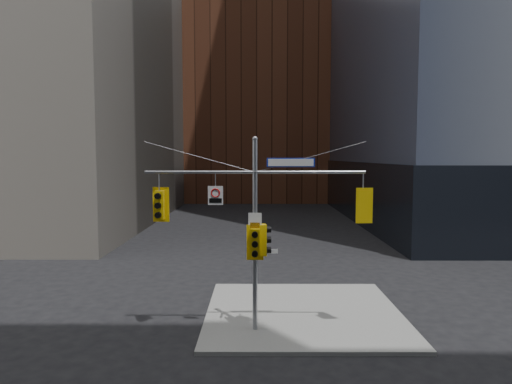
{
  "coord_description": "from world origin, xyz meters",
  "views": [
    {
      "loc": [
        0.08,
        -14.53,
        6.58
      ],
      "look_at": [
        0.04,
        2.0,
        5.28
      ],
      "focal_mm": 32.0,
      "sensor_mm": 36.0,
      "label": 1
    }
  ],
  "objects_px": {
    "traffic_light_west_arm": "(160,205)",
    "traffic_light_pole_side": "(264,240)",
    "signal_assembly": "(255,215)",
    "traffic_light_pole_front": "(255,243)",
    "traffic_light_east_arm": "(363,205)",
    "street_sign_blade": "(291,162)",
    "regulatory_sign_arm": "(215,195)"
  },
  "relations": [
    {
      "from": "traffic_light_pole_side",
      "to": "street_sign_blade",
      "type": "relative_size",
      "value": 0.66
    },
    {
      "from": "traffic_light_east_arm",
      "to": "traffic_light_pole_front",
      "type": "xyz_separation_m",
      "value": [
        -3.93,
        -0.27,
        -1.36
      ]
    },
    {
      "from": "traffic_light_pole_side",
      "to": "regulatory_sign_arm",
      "type": "bearing_deg",
      "value": 84.78
    },
    {
      "from": "traffic_light_west_arm",
      "to": "street_sign_blade",
      "type": "distance_m",
      "value": 5.03
    },
    {
      "from": "traffic_light_east_arm",
      "to": "street_sign_blade",
      "type": "relative_size",
      "value": 0.73
    },
    {
      "from": "traffic_light_pole_side",
      "to": "traffic_light_pole_front",
      "type": "relative_size",
      "value": 0.89
    },
    {
      "from": "traffic_light_pole_front",
      "to": "street_sign_blade",
      "type": "bearing_deg",
      "value": 12.54
    },
    {
      "from": "traffic_light_pole_side",
      "to": "traffic_light_pole_front",
      "type": "distance_m",
      "value": 0.44
    },
    {
      "from": "signal_assembly",
      "to": "regulatory_sign_arm",
      "type": "distance_m",
      "value": 1.62
    },
    {
      "from": "signal_assembly",
      "to": "traffic_light_pole_side",
      "type": "height_order",
      "value": "signal_assembly"
    },
    {
      "from": "signal_assembly",
      "to": "regulatory_sign_arm",
      "type": "relative_size",
      "value": 11.63
    },
    {
      "from": "traffic_light_pole_front",
      "to": "regulatory_sign_arm",
      "type": "xyz_separation_m",
      "value": [
        -1.44,
        0.25,
        1.73
      ]
    },
    {
      "from": "traffic_light_east_arm",
      "to": "traffic_light_pole_front",
      "type": "relative_size",
      "value": 0.99
    },
    {
      "from": "traffic_light_west_arm",
      "to": "traffic_light_pole_side",
      "type": "bearing_deg",
      "value": 5.37
    },
    {
      "from": "traffic_light_east_arm",
      "to": "regulatory_sign_arm",
      "type": "relative_size",
      "value": 1.87
    },
    {
      "from": "traffic_light_west_arm",
      "to": "traffic_light_pole_side",
      "type": "height_order",
      "value": "traffic_light_west_arm"
    },
    {
      "from": "traffic_light_pole_side",
      "to": "regulatory_sign_arm",
      "type": "height_order",
      "value": "regulatory_sign_arm"
    },
    {
      "from": "traffic_light_east_arm",
      "to": "street_sign_blade",
      "type": "distance_m",
      "value": 3.06
    },
    {
      "from": "traffic_light_east_arm",
      "to": "regulatory_sign_arm",
      "type": "bearing_deg",
      "value": -4.33
    },
    {
      "from": "traffic_light_east_arm",
      "to": "signal_assembly",
      "type": "bearing_deg",
      "value": -4.54
    },
    {
      "from": "signal_assembly",
      "to": "traffic_light_west_arm",
      "type": "height_order",
      "value": "signal_assembly"
    },
    {
      "from": "signal_assembly",
      "to": "traffic_light_east_arm",
      "type": "bearing_deg",
      "value": 0.01
    },
    {
      "from": "traffic_light_east_arm",
      "to": "street_sign_blade",
      "type": "xyz_separation_m",
      "value": [
        -2.63,
        0.0,
        1.55
      ]
    },
    {
      "from": "traffic_light_west_arm",
      "to": "regulatory_sign_arm",
      "type": "height_order",
      "value": "regulatory_sign_arm"
    },
    {
      "from": "signal_assembly",
      "to": "traffic_light_west_arm",
      "type": "relative_size",
      "value": 6.22
    },
    {
      "from": "traffic_light_west_arm",
      "to": "regulatory_sign_arm",
      "type": "relative_size",
      "value": 1.87
    },
    {
      "from": "street_sign_blade",
      "to": "traffic_light_west_arm",
      "type": "bearing_deg",
      "value": 178.19
    },
    {
      "from": "signal_assembly",
      "to": "traffic_light_pole_front",
      "type": "distance_m",
      "value": 1.01
    },
    {
      "from": "signal_assembly",
      "to": "traffic_light_east_arm",
      "type": "height_order",
      "value": "signal_assembly"
    },
    {
      "from": "traffic_light_west_arm",
      "to": "traffic_light_pole_side",
      "type": "relative_size",
      "value": 1.12
    },
    {
      "from": "traffic_light_west_arm",
      "to": "street_sign_blade",
      "type": "height_order",
      "value": "street_sign_blade"
    },
    {
      "from": "traffic_light_pole_side",
      "to": "regulatory_sign_arm",
      "type": "distance_m",
      "value": 2.42
    }
  ]
}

